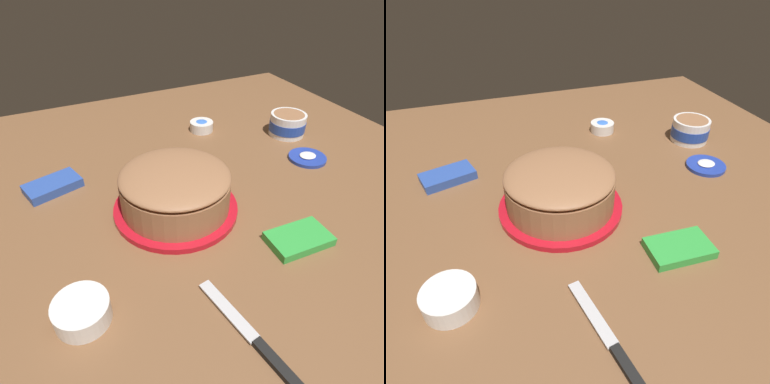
% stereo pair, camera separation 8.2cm
% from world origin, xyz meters
% --- Properties ---
extents(ground_plane, '(1.54, 1.54, 0.00)m').
position_xyz_m(ground_plane, '(0.00, 0.00, 0.00)').
color(ground_plane, brown).
extents(frosted_cake, '(0.30, 0.30, 0.12)m').
position_xyz_m(frosted_cake, '(-0.07, -0.01, 0.05)').
color(frosted_cake, red).
rests_on(frosted_cake, ground_plane).
extents(frosting_tub, '(0.12, 0.12, 0.07)m').
position_xyz_m(frosting_tub, '(0.42, 0.20, 0.04)').
color(frosting_tub, white).
rests_on(frosting_tub, ground_plane).
extents(frosting_tub_lid, '(0.11, 0.11, 0.02)m').
position_xyz_m(frosting_tub_lid, '(0.38, 0.04, 0.01)').
color(frosting_tub_lid, '#233DAD').
rests_on(frosting_tub_lid, ground_plane).
extents(spreading_knife, '(0.06, 0.24, 0.01)m').
position_xyz_m(spreading_knife, '(-0.09, -0.37, 0.01)').
color(spreading_knife, silver).
rests_on(spreading_knife, ground_plane).
extents(sprinkle_bowl_rainbow, '(0.10, 0.10, 0.04)m').
position_xyz_m(sprinkle_bowl_rainbow, '(-0.33, -0.21, 0.02)').
color(sprinkle_bowl_rainbow, white).
rests_on(sprinkle_bowl_rainbow, ground_plane).
extents(sprinkle_bowl_blue, '(0.08, 0.08, 0.03)m').
position_xyz_m(sprinkle_bowl_blue, '(0.18, 0.35, 0.02)').
color(sprinkle_bowl_blue, white).
rests_on(sprinkle_bowl_blue, ground_plane).
extents(candy_box_lower, '(0.15, 0.11, 0.02)m').
position_xyz_m(candy_box_lower, '(-0.32, 0.21, 0.01)').
color(candy_box_lower, '#2D51B2').
rests_on(candy_box_lower, ground_plane).
extents(candy_box_upper, '(0.14, 0.09, 0.02)m').
position_xyz_m(candy_box_upper, '(0.12, -0.22, 0.01)').
color(candy_box_upper, green).
rests_on(candy_box_upper, ground_plane).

